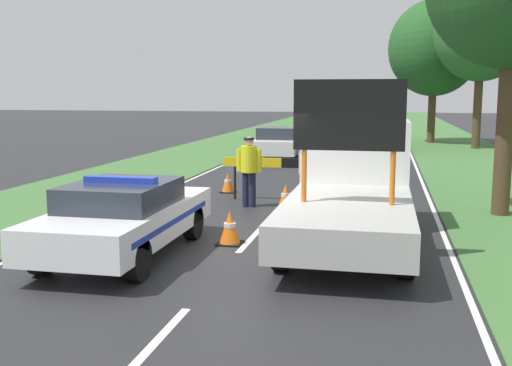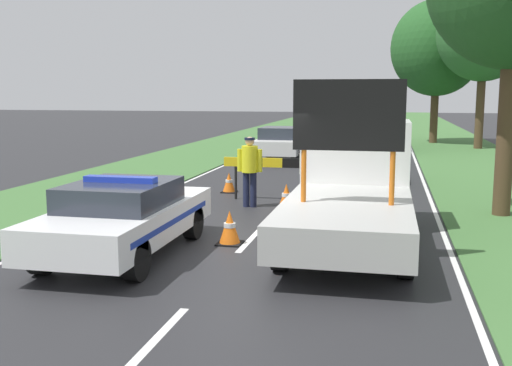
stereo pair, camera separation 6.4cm
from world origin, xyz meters
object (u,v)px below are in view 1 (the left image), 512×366
(police_officer, at_px, (249,165))
(roadside_tree_mid_left, at_px, (482,33))
(traffic_cone_lane_edge, at_px, (228,183))
(queued_car_sedan_silver, at_px, (364,159))
(traffic_cone_behind_barrier, at_px, (372,191))
(pedestrian_civilian, at_px, (311,169))
(traffic_cone_near_truck, at_px, (398,190))
(police_car, at_px, (125,216))
(queued_car_hatch_blue, at_px, (378,134))
(roadside_tree_near_right, at_px, (434,48))
(work_truck, at_px, (352,184))
(queued_car_van_white, at_px, (280,143))
(traffic_cone_centre_front, at_px, (230,228))
(road_barrier, at_px, (282,166))
(traffic_cone_near_police, at_px, (286,197))

(police_officer, bearing_deg, roadside_tree_mid_left, -125.95)
(traffic_cone_lane_edge, bearing_deg, roadside_tree_mid_left, 60.49)
(queued_car_sedan_silver, bearing_deg, traffic_cone_lane_edge, 40.72)
(police_officer, bearing_deg, traffic_cone_behind_barrier, -165.27)
(pedestrian_civilian, xyz_separation_m, traffic_cone_near_truck, (2.18, 1.55, -0.69))
(police_car, bearing_deg, traffic_cone_behind_barrier, 52.10)
(traffic_cone_near_truck, relative_size, queued_car_hatch_blue, 0.12)
(police_car, bearing_deg, roadside_tree_near_right, 69.92)
(traffic_cone_near_truck, relative_size, roadside_tree_near_right, 0.07)
(work_truck, height_order, police_officer, work_truck)
(queued_car_van_white, xyz_separation_m, roadside_tree_near_right, (6.91, 10.61, 4.56))
(police_car, relative_size, traffic_cone_near_truck, 8.04)
(queued_car_sedan_silver, relative_size, roadside_tree_mid_left, 0.51)
(police_officer, height_order, traffic_cone_centre_front, police_officer)
(police_car, relative_size, work_truck, 0.76)
(queued_car_sedan_silver, height_order, queued_car_hatch_blue, queued_car_hatch_blue)
(police_car, bearing_deg, traffic_cone_centre_front, 30.04)
(roadside_tree_mid_left, bearing_deg, queued_car_sedan_silver, -112.51)
(traffic_cone_behind_barrier, bearing_deg, road_barrier, -167.89)
(traffic_cone_behind_barrier, bearing_deg, queued_car_sedan_silver, 95.70)
(pedestrian_civilian, bearing_deg, work_truck, -85.99)
(traffic_cone_behind_barrier, bearing_deg, queued_car_van_white, 114.51)
(traffic_cone_centre_front, height_order, traffic_cone_lane_edge, traffic_cone_centre_front)
(police_car, xyz_separation_m, traffic_cone_centre_front, (1.61, 1.13, -0.38))
(traffic_cone_centre_front, distance_m, queued_car_sedan_silver, 9.24)
(work_truck, xyz_separation_m, queued_car_van_white, (-3.74, 13.12, -0.31))
(police_officer, bearing_deg, traffic_cone_near_police, 159.34)
(traffic_cone_centre_front, bearing_deg, road_barrier, 87.91)
(pedestrian_civilian, relative_size, roadside_tree_mid_left, 0.20)
(queued_car_van_white, bearing_deg, pedestrian_civilian, 104.08)
(police_officer, relative_size, queued_car_hatch_blue, 0.39)
(traffic_cone_behind_barrier, distance_m, queued_car_hatch_blue, 14.68)
(traffic_cone_lane_edge, xyz_separation_m, roadside_tree_mid_left, (8.94, 15.80, 5.53))
(traffic_cone_near_police, height_order, roadside_tree_mid_left, roadside_tree_mid_left)
(pedestrian_civilian, bearing_deg, traffic_cone_near_truck, 17.44)
(traffic_cone_lane_edge, xyz_separation_m, queued_car_hatch_blue, (4.03, 14.18, 0.53))
(queued_car_sedan_silver, bearing_deg, police_officer, 63.17)
(work_truck, xyz_separation_m, queued_car_sedan_silver, (-0.06, 7.93, -0.36))
(traffic_cone_centre_front, relative_size, traffic_cone_lane_edge, 1.11)
(police_officer, bearing_deg, police_car, 64.76)
(work_truck, xyz_separation_m, traffic_cone_centre_front, (-2.22, -1.04, -0.75))
(queued_car_hatch_blue, bearing_deg, queued_car_sedan_silver, 88.41)
(queued_car_hatch_blue, bearing_deg, traffic_cone_behind_barrier, 90.25)
(queued_car_hatch_blue, bearing_deg, pedestrian_civilian, 84.88)
(traffic_cone_behind_barrier, distance_m, roadside_tree_mid_left, 17.89)
(police_car, distance_m, traffic_cone_near_truck, 8.22)
(traffic_cone_behind_barrier, bearing_deg, traffic_cone_lane_edge, 173.15)
(traffic_cone_near_truck, height_order, roadside_tree_mid_left, roadside_tree_mid_left)
(police_officer, xyz_separation_m, queued_car_hatch_blue, (2.95, 16.19, -0.23))
(queued_car_sedan_silver, bearing_deg, roadside_tree_near_right, -101.52)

